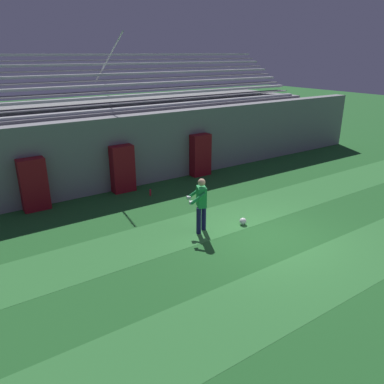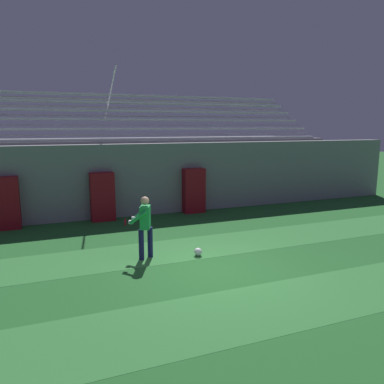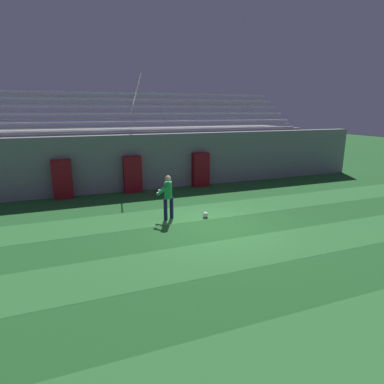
{
  "view_description": "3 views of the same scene",
  "coord_description": "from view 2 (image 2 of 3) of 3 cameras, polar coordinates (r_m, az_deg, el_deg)",
  "views": [
    {
      "loc": [
        -7.28,
        -6.79,
        5.05
      ],
      "look_at": [
        -1.53,
        1.67,
        1.22
      ],
      "focal_mm": 35.0,
      "sensor_mm": 36.0,
      "label": 1
    },
    {
      "loc": [
        -3.73,
        -7.87,
        3.46
      ],
      "look_at": [
        0.1,
        1.8,
        1.63
      ],
      "focal_mm": 35.0,
      "sensor_mm": 36.0,
      "label": 2
    },
    {
      "loc": [
        -4.68,
        -9.55,
        3.97
      ],
      "look_at": [
        -0.19,
        2.05,
        0.79
      ],
      "focal_mm": 30.0,
      "sensor_mm": 36.0,
      "label": 3
    }
  ],
  "objects": [
    {
      "name": "goalkeeper",
      "position": [
        9.91,
        -7.22,
        -4.76
      ],
      "size": [
        0.69,
        0.71,
        1.67
      ],
      "color": "#19194C",
      "rests_on": "ground"
    },
    {
      "name": "soccer_ball",
      "position": [
        10.25,
        0.93,
        -9.12
      ],
      "size": [
        0.22,
        0.22,
        0.22
      ],
      "primitive_type": "sphere",
      "color": "white",
      "rests_on": "ground"
    },
    {
      "name": "back_wall",
      "position": [
        14.98,
        -6.98,
        1.99
      ],
      "size": [
        24.0,
        0.6,
        2.8
      ],
      "primitive_type": "cube",
      "color": "gray",
      "rests_on": "ground"
    },
    {
      "name": "water_bottle",
      "position": [
        13.48,
        -10.13,
        -4.53
      ],
      "size": [
        0.07,
        0.07,
        0.24
      ],
      "primitive_type": "cylinder",
      "color": "red",
      "rests_on": "ground"
    },
    {
      "name": "ground_plane",
      "position": [
        9.37,
        3.57,
        -11.73
      ],
      "size": [
        80.0,
        80.0,
        0.0
      ],
      "primitive_type": "plane",
      "color": "#236028"
    },
    {
      "name": "turf_stripe_far",
      "position": [
        10.9,
        -0.42,
        -8.53
      ],
      "size": [
        28.0,
        1.94,
        0.01
      ],
      "primitive_type": "cube",
      "color": "#337A38",
      "rests_on": "ground"
    },
    {
      "name": "bleacher_stand",
      "position": [
        17.57,
        -9.22,
        3.47
      ],
      "size": [
        18.0,
        4.75,
        5.83
      ],
      "color": "gray",
      "rests_on": "ground"
    },
    {
      "name": "padding_pillar_gate_left",
      "position": [
        14.18,
        -13.48,
        -0.72
      ],
      "size": [
        0.87,
        0.44,
        1.8
      ],
      "primitive_type": "cube",
      "color": "maroon",
      "rests_on": "ground"
    },
    {
      "name": "padding_pillar_far_left",
      "position": [
        14.11,
        -26.51,
        -1.55
      ],
      "size": [
        0.87,
        0.44,
        1.8
      ],
      "primitive_type": "cube",
      "color": "maroon",
      "rests_on": "ground"
    },
    {
      "name": "padding_pillar_gate_right",
      "position": [
        15.11,
        0.27,
        0.21
      ],
      "size": [
        0.87,
        0.44,
        1.8
      ],
      "primitive_type": "cube",
      "color": "maroon",
      "rests_on": "ground"
    },
    {
      "name": "turf_stripe_mid",
      "position": [
        7.68,
        10.59,
        -16.99
      ],
      "size": [
        28.0,
        1.94,
        0.01
      ],
      "primitive_type": "cube",
      "color": "#337A38",
      "rests_on": "ground"
    }
  ]
}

